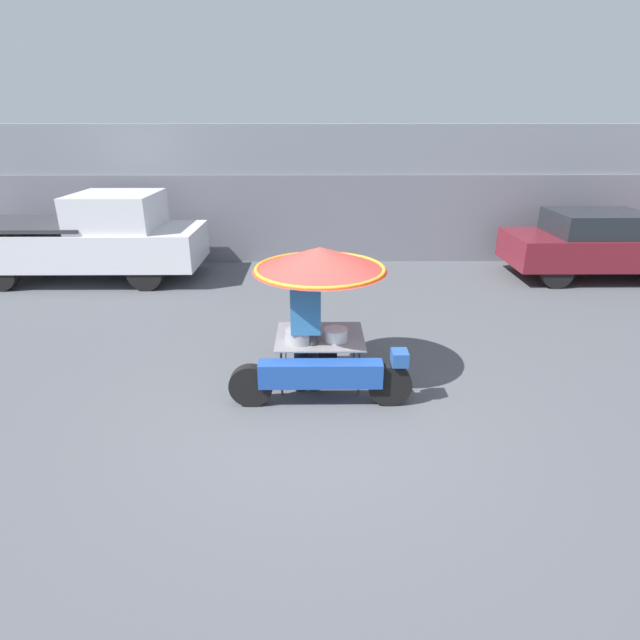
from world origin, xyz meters
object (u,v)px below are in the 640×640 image
Objects in this scene: vendor_person at (306,324)px; pickup_truck at (90,239)px; parked_car at (601,244)px; vendor_motorcycle_cart at (320,285)px.

pickup_truck is at bearing 133.68° from vendor_person.
parked_car is (6.60, 5.12, -0.17)m from vendor_person.
vendor_motorcycle_cart is at bearing 41.59° from vendor_person.
vendor_motorcycle_cart reaches higher than vendor_person.
parked_car is at bearing -0.05° from pickup_truck.
parked_car is 11.50m from pickup_truck.
vendor_motorcycle_cart is 0.53m from vendor_person.
pickup_truck reaches higher than vendor_person.
parked_car is 0.82× the size of pickup_truck.
vendor_person is 0.33× the size of pickup_truck.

